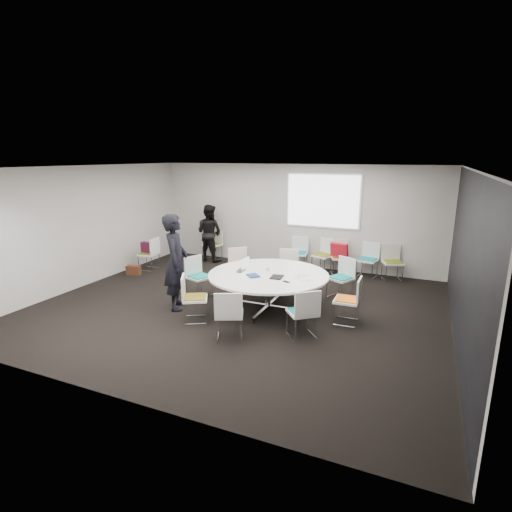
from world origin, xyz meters
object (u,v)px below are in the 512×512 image
at_px(chair_back_b, 323,262).
at_px(chair_back_c, 340,264).
at_px(chair_ring_e, 199,284).
at_px(maroon_bag, 148,247).
at_px(person_back, 209,233).
at_px(laptop, 243,270).
at_px(chair_back_a, 298,259).
at_px(chair_spare_left, 149,260).
at_px(chair_ring_d, 240,274).
at_px(chair_ring_b, 341,286).
at_px(cup, 267,269).
at_px(person_main, 176,262).
at_px(chair_back_e, 392,269).
at_px(brown_bag, 133,270).
at_px(chair_back_d, 367,266).
at_px(chair_ring_h, 303,322).
at_px(chair_person_back, 213,250).
at_px(chair_ring_c, 287,276).
at_px(chair_ring_a, 347,309).
at_px(chair_ring_g, 229,324).
at_px(chair_ring_f, 195,307).
at_px(conference_table, 268,282).

relative_size(chair_back_b, chair_back_c, 1.00).
distance_m(chair_ring_e, maroon_bag, 2.71).
bearing_deg(person_back, laptop, 136.78).
relative_size(chair_back_a, chair_spare_left, 1.00).
height_order(chair_ring_d, maroon_bag, chair_ring_d).
xyz_separation_m(chair_ring_b, chair_ring_e, (-2.87, -1.13, 0.00)).
relative_size(chair_ring_d, cup, 9.78).
height_order(chair_ring_d, person_main, person_main).
height_order(chair_ring_d, chair_back_c, same).
xyz_separation_m(chair_back_e, cup, (-2.22, -2.83, 0.50)).
xyz_separation_m(chair_back_e, brown_bag, (-6.21, -2.21, -0.16)).
relative_size(person_back, brown_bag, 4.61).
relative_size(person_back, laptop, 5.53).
xyz_separation_m(chair_ring_d, chair_back_d, (2.70, 1.88, 0.00)).
height_order(chair_ring_e, person_main, person_main).
xyz_separation_m(chair_ring_b, chair_ring_h, (-0.19, -2.19, 0.00)).
relative_size(chair_spare_left, chair_person_back, 1.00).
distance_m(chair_back_e, person_back, 5.13).
bearing_deg(person_back, chair_ring_e, 122.07).
xyz_separation_m(chair_ring_c, chair_person_back, (-2.89, 1.57, 0.00)).
relative_size(chair_ring_d, maroon_bag, 2.20).
bearing_deg(chair_spare_left, brown_bag, 164.22).
bearing_deg(chair_spare_left, chair_ring_h, -121.71).
relative_size(chair_ring_a, chair_ring_b, 1.00).
distance_m(chair_back_b, laptop, 3.21).
bearing_deg(person_main, chair_ring_h, -120.83).
height_order(chair_ring_e, maroon_bag, chair_ring_e).
height_order(chair_back_c, chair_back_d, same).
height_order(chair_ring_g, cup, chair_ring_g).
bearing_deg(chair_ring_b, chair_back_c, -50.47).
relative_size(chair_ring_c, person_main, 0.46).
height_order(chair_ring_c, chair_ring_f, same).
xyz_separation_m(chair_back_c, cup, (-0.92, -2.81, 0.50)).
bearing_deg(chair_person_back, laptop, 141.68).
height_order(chair_back_e, brown_bag, chair_back_e).
height_order(chair_ring_f, chair_back_d, same).
height_order(chair_ring_a, chair_ring_b, same).
bearing_deg(chair_ring_d, conference_table, 94.94).
distance_m(person_back, brown_bag, 2.44).
bearing_deg(chair_ring_e, chair_ring_c, 152.48).
distance_m(person_main, maroon_bag, 3.10).
height_order(chair_back_a, chair_back_c, same).
distance_m(conference_table, person_back, 4.13).
relative_size(person_main, cup, 21.41).
height_order(chair_ring_f, brown_bag, chair_ring_f).
bearing_deg(person_back, chair_ring_f, 122.72).
xyz_separation_m(chair_ring_a, chair_ring_c, (-1.70, 1.55, 0.00)).
bearing_deg(chair_back_a, chair_ring_g, 86.02).
bearing_deg(chair_back_b, chair_ring_e, 77.20).
distance_m(chair_ring_e, chair_ring_f, 1.34).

